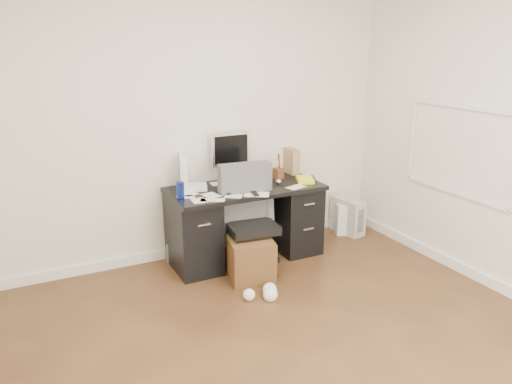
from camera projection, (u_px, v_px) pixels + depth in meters
ground at (307, 351)px, 3.55m from camera, size 4.00×4.00×0.00m
room_shell at (316, 118)px, 3.11m from camera, size 4.02×4.02×2.71m
desk at (245, 220)px, 4.98m from camera, size 1.50×0.70×0.75m
loose_papers at (228, 191)px, 4.75m from camera, size 1.10×0.60×0.00m
lcd_monitor at (231, 157)px, 4.98m from camera, size 0.40×0.23×0.51m
keyboard at (244, 189)px, 4.76m from camera, size 0.47×0.19×0.03m
computer_mouse at (279, 182)px, 4.93m from camera, size 0.08×0.08×0.06m
travel_mug at (180, 191)px, 4.47m from camera, size 0.08×0.08×0.16m
white_binder at (184, 172)px, 4.75m from camera, size 0.21×0.31×0.33m
magazine_file at (291, 161)px, 5.33m from camera, size 0.12×0.23×0.27m
pen_cup at (278, 166)px, 5.13m from camera, size 0.13×0.13×0.26m
yellow_book at (306, 180)px, 5.05m from camera, size 0.25×0.27×0.04m
paper_remote at (257, 193)px, 4.63m from camera, size 0.29×0.27×0.02m
office_chair at (251, 221)px, 4.65m from camera, size 0.64×0.64×1.02m
pc_tower at (348, 216)px, 5.69m from camera, size 0.24×0.42×0.40m
shopping_bag at (348, 219)px, 5.65m from camera, size 0.31×0.27×0.35m
wicker_basket at (251, 259)px, 4.58m from camera, size 0.46×0.46×0.39m
desk_printer at (188, 252)px, 4.97m from camera, size 0.42×0.39×0.20m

